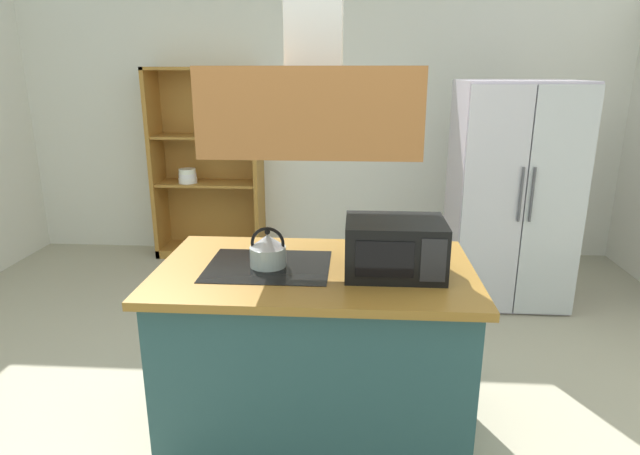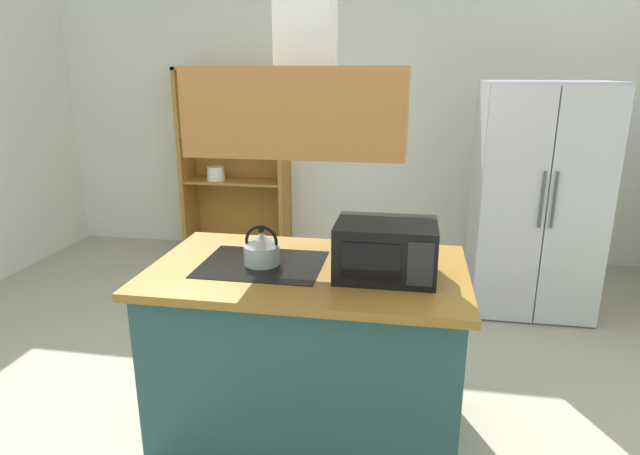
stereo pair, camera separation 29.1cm
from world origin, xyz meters
name	(u,v)px [view 2 (the right image)]	position (x,y,z in m)	size (l,w,h in m)	color
ground_plane	(273,426)	(0.00, 0.00, 0.00)	(7.80, 7.80, 0.00)	#A59D85
wall_back	(346,119)	(0.00, 3.00, 1.35)	(6.00, 0.12, 2.70)	silver
kitchen_island	(308,349)	(0.19, 0.05, 0.45)	(1.54, 0.93, 0.90)	#264A4B
range_hood	(307,83)	(0.19, 0.05, 1.77)	(0.90, 0.70, 1.22)	#A0602E
refrigerator	(535,199)	(1.61, 1.84, 0.88)	(0.90, 0.78, 1.75)	#C0B3C6
dish_cabinet	(237,173)	(-1.09, 2.78, 0.82)	(1.06, 0.40, 1.85)	#A6702C
kettle	(262,248)	(-0.04, 0.05, 0.98)	(0.18, 0.18, 0.20)	#AEBEBA
cutting_board	(379,249)	(0.52, 0.36, 0.91)	(0.34, 0.24, 0.02)	white
microwave	(386,249)	(0.57, 0.00, 1.03)	(0.46, 0.35, 0.26)	black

